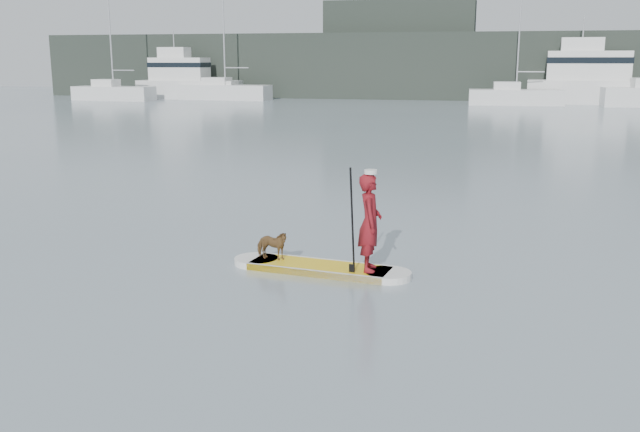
% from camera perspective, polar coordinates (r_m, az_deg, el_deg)
% --- Properties ---
extents(ground, '(140.00, 140.00, 0.00)m').
position_cam_1_polar(ground, '(15.88, 16.23, -1.42)').
color(ground, slate).
rests_on(ground, ground).
extents(paddleboard, '(3.28, 1.11, 0.12)m').
position_cam_1_polar(paddleboard, '(12.64, -0.00, -4.16)').
color(paddleboard, yellow).
rests_on(paddleboard, ground).
extents(paddler, '(0.49, 0.67, 1.67)m').
position_cam_1_polar(paddler, '(12.13, 4.01, -0.53)').
color(paddler, maroon).
rests_on(paddler, paddleboard).
extents(white_cap, '(0.22, 0.22, 0.07)m').
position_cam_1_polar(white_cap, '(11.96, 4.08, 3.55)').
color(white_cap, silver).
rests_on(white_cap, paddler).
extents(dog, '(0.66, 0.36, 0.54)m').
position_cam_1_polar(dog, '(12.90, -3.88, -2.34)').
color(dog, '#51311C').
rests_on(dog, paddleboard).
extents(paddle, '(0.10, 0.30, 2.00)m').
position_cam_1_polar(paddle, '(12.01, 2.59, -1.42)').
color(paddle, black).
rests_on(paddle, ground).
extents(sailboat_a, '(7.36, 2.51, 10.59)m').
position_cam_1_polar(sailboat_a, '(67.64, -16.22, 9.50)').
color(sailboat_a, silver).
rests_on(sailboat_a, ground).
extents(sailboat_b, '(8.36, 2.84, 12.27)m').
position_cam_1_polar(sailboat_b, '(66.53, -7.64, 9.93)').
color(sailboat_b, silver).
rests_on(sailboat_b, ground).
extents(sailboat_d, '(7.53, 2.65, 10.95)m').
position_cam_1_polar(sailboat_d, '(60.53, 15.33, 9.30)').
color(sailboat_d, silver).
rests_on(sailboat_d, ground).
extents(motor_yacht_a, '(12.01, 4.28, 7.10)m').
position_cam_1_polar(motor_yacht_a, '(64.16, 21.18, 10.15)').
color(motor_yacht_a, silver).
rests_on(motor_yacht_a, ground).
extents(motor_yacht_b, '(9.45, 3.28, 6.22)m').
position_cam_1_polar(motor_yacht_b, '(69.00, -10.74, 10.66)').
color(motor_yacht_b, silver).
rests_on(motor_yacht_b, ground).
extents(shore_mass, '(90.00, 6.00, 6.00)m').
position_cam_1_polar(shore_mass, '(68.44, 14.70, 11.51)').
color(shore_mass, '#202923').
rests_on(shore_mass, ground).
extents(shore_building_west, '(14.00, 4.00, 9.00)m').
position_cam_1_polar(shore_building_west, '(70.04, 6.34, 13.07)').
color(shore_building_west, '#202923').
rests_on(shore_building_west, ground).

